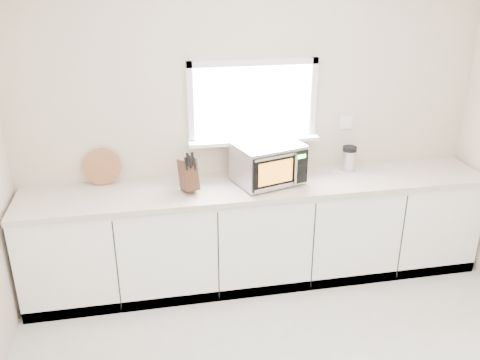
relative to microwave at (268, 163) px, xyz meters
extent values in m
cube|color=beige|center=(-0.08, 0.29, 0.25)|extent=(4.00, 0.02, 2.70)
cube|color=white|center=(-0.08, 0.28, 0.45)|extent=(1.00, 0.02, 0.60)
cube|color=white|center=(-0.08, 0.21, 0.13)|extent=(1.12, 0.16, 0.03)
cube|color=white|center=(-0.08, 0.26, 0.78)|extent=(1.10, 0.04, 0.05)
cube|color=white|center=(-0.08, 0.26, 0.13)|extent=(1.10, 0.04, 0.05)
cube|color=white|center=(-0.60, 0.26, 0.45)|extent=(0.05, 0.04, 0.70)
cube|color=white|center=(0.45, 0.26, 0.45)|extent=(0.05, 0.04, 0.70)
cube|color=white|center=(0.77, 0.28, 0.22)|extent=(0.12, 0.01, 0.12)
cube|color=white|center=(-0.08, -0.01, -0.66)|extent=(3.92, 0.60, 0.88)
cube|color=beige|center=(-0.08, -0.02, -0.20)|extent=(3.92, 0.64, 0.04)
cylinder|color=black|center=(-0.17, -0.21, -0.17)|extent=(0.03, 0.03, 0.02)
cylinder|color=black|center=(-0.26, 0.09, -0.17)|extent=(0.03, 0.03, 0.02)
cylinder|color=black|center=(0.25, -0.08, -0.17)|extent=(0.03, 0.03, 0.02)
cylinder|color=black|center=(0.16, 0.22, -0.17)|extent=(0.03, 0.03, 0.02)
cube|color=#B5B7BD|center=(0.00, 0.01, 0.00)|extent=(0.62, 0.53, 0.32)
cube|color=black|center=(0.06, -0.19, 0.00)|extent=(0.49, 0.15, 0.28)
cube|color=#FF9F26|center=(0.01, -0.21, 0.00)|extent=(0.30, 0.09, 0.19)
cylinder|color=silver|center=(0.18, -0.18, 0.00)|extent=(0.02, 0.02, 0.25)
cube|color=black|center=(0.23, -0.14, 0.00)|extent=(0.12, 0.04, 0.27)
cube|color=#19FF33|center=(0.23, -0.15, 0.09)|extent=(0.09, 0.03, 0.03)
cube|color=silver|center=(0.00, 0.01, 0.16)|extent=(0.62, 0.53, 0.01)
cube|color=#462819|center=(-0.67, -0.05, -0.03)|extent=(0.17, 0.26, 0.29)
cube|color=black|center=(-0.69, -0.11, 0.08)|extent=(0.03, 0.05, 0.10)
cube|color=black|center=(-0.65, -0.10, 0.09)|extent=(0.03, 0.05, 0.10)
cube|color=black|center=(-0.62, -0.09, 0.07)|extent=(0.03, 0.05, 0.10)
cube|color=black|center=(-0.67, -0.10, 0.12)|extent=(0.03, 0.05, 0.10)
cube|color=black|center=(-0.63, -0.09, 0.12)|extent=(0.03, 0.05, 0.10)
cylinder|color=#975D3A|center=(-1.35, 0.23, -0.03)|extent=(0.31, 0.07, 0.30)
cylinder|color=#B5B7BD|center=(0.77, 0.14, -0.09)|extent=(0.14, 0.14, 0.18)
cylinder|color=black|center=(0.77, 0.14, 0.02)|extent=(0.14, 0.14, 0.04)
camera|label=1|loc=(-0.98, -3.80, 1.50)|focal=38.00mm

